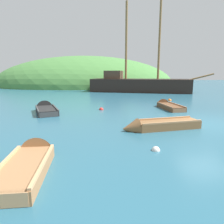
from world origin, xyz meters
The scene contains 10 objects.
ground_plane centered at (0.00, 0.00, 0.00)m, with size 120.00×120.00×0.00m, color #285B70.
shore_hill centered at (-7.66, 33.03, 0.00)m, with size 36.02×24.89×11.75m, color #477F3D.
sailing_ship centered at (0.19, 17.62, 0.67)m, with size 15.58×7.54×13.50m.
rowboat_outer_right centered at (-7.45, -4.28, 0.10)m, with size 1.13×3.13×1.01m.
rowboat_portside centered at (-8.97, 3.88, 0.10)m, with size 2.15×3.45×1.12m.
rowboat_outer_left centered at (-2.80, -0.83, 0.13)m, with size 3.78×1.52×0.87m.
rowboat_near_dock centered at (-0.37, 4.74, 0.09)m, with size 1.26×3.42×0.96m.
buoy_white centered at (-3.65, -3.38, 0.00)m, with size 0.28×0.28×0.28m, color white.
buoy_red centered at (-5.26, 4.30, 0.00)m, with size 0.32×0.32×0.32m, color red.
buoy_orange centered at (1.21, 8.53, 0.00)m, with size 0.35×0.35×0.35m, color orange.
Camera 1 is at (-5.61, -9.59, 2.55)m, focal length 32.32 mm.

